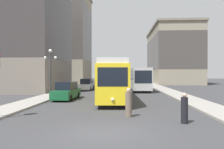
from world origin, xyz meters
name	(u,v)px	position (x,y,z in m)	size (l,w,h in m)	color
ground_plane	(104,133)	(0.00, 0.00, 0.00)	(200.00, 200.00, 0.00)	#38383A
sidewalk_left	(87,84)	(-7.51, 40.00, 0.07)	(2.52, 120.00, 0.15)	gray
sidewalk_right	(152,85)	(7.51, 40.00, 0.07)	(2.52, 120.00, 0.15)	gray
streetcar	(113,79)	(-0.15, 12.71, 2.10)	(3.16, 13.62, 3.89)	black
transit_bus	(138,78)	(3.35, 25.24, 1.95)	(2.99, 12.54, 3.45)	black
parked_car_left_near	(67,91)	(-4.95, 12.38, 0.84)	(2.01, 5.04, 1.82)	black
parked_car_left_mid	(86,85)	(-4.95, 24.62, 0.84)	(1.90, 4.95, 1.82)	black
pedestrian_crossing_near	(129,103)	(1.22, 3.67, 0.84)	(0.40, 0.40, 1.80)	#6B5B4C
pedestrian_crossing_far	(184,109)	(4.19, 2.09, 0.77)	(0.37, 0.37, 1.66)	black
lamp_post_left_near	(50,65)	(-6.85, 12.95, 3.54)	(1.41, 0.36, 5.13)	#333338
building_left_corner	(15,27)	(-16.10, 23.60, 9.92)	(15.24, 14.61, 19.31)	slate
building_left_midblock	(69,37)	(-13.95, 49.29, 12.75)	(10.95, 15.50, 24.75)	gray
building_right_corner	(171,55)	(14.07, 49.86, 7.58)	(11.19, 23.19, 14.79)	gray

